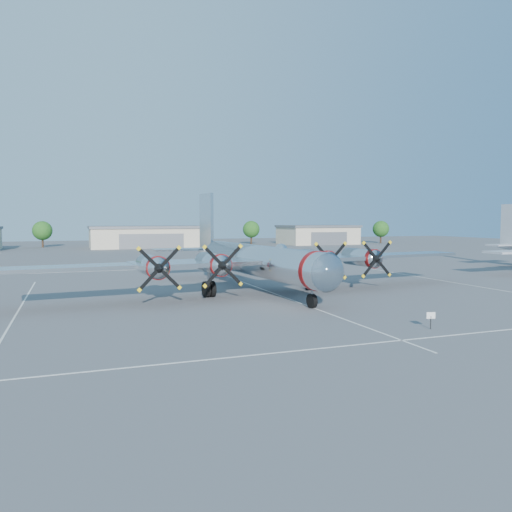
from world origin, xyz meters
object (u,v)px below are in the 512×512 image
object	(u,v)px
info_placard	(431,317)
hangar_center	(148,237)
tree_far_east	(381,229)
tree_west	(42,231)
tree_east	(251,229)
hangar_east	(317,235)
main_bomber_b29	(253,291)

from	to	relation	value
info_placard	hangar_center	bearing A→B (deg)	107.76
tree_far_east	info_placard	size ratio (longest dim) A/B	6.02
tree_west	tree_east	xyz separation A→B (m)	(55.00, -2.00, 0.00)
tree_west	tree_east	bearing A→B (deg)	-2.08
tree_far_east	hangar_center	bearing A→B (deg)	178.35
tree_east	tree_west	bearing A→B (deg)	177.92
tree_east	info_placard	xyz separation A→B (m)	(-26.39, -108.13, -3.45)
hangar_center	tree_east	bearing A→B (deg)	11.38
hangar_east	tree_west	distance (m)	73.46
tree_east	hangar_center	bearing A→B (deg)	-168.62
hangar_center	hangar_east	size ratio (longest dim) A/B	1.39
info_placard	tree_east	bearing A→B (deg)	92.02
tree_west	tree_far_east	size ratio (longest dim) A/B	1.00
hangar_east	tree_east	bearing A→B (deg)	161.46
main_bomber_b29	hangar_center	bearing A→B (deg)	83.71
hangar_center	hangar_east	bearing A→B (deg)	0.00
hangar_center	tree_west	size ratio (longest dim) A/B	4.31
hangar_center	tree_east	distance (m)	30.64
tree_east	info_placard	bearing A→B (deg)	-103.71
tree_east	main_bomber_b29	world-z (taller)	tree_east
hangar_east	info_placard	size ratio (longest dim) A/B	18.66
tree_west	main_bomber_b29	size ratio (longest dim) A/B	0.14
hangar_east	tree_east	size ratio (longest dim) A/B	3.10
hangar_center	tree_far_east	size ratio (longest dim) A/B	4.31
hangar_east	tree_far_east	bearing A→B (deg)	-5.61
hangar_center	info_placard	world-z (taller)	hangar_center
tree_west	tree_far_east	bearing A→B (deg)	-6.14
main_bomber_b29	info_placard	bearing A→B (deg)	-82.17
tree_west	tree_east	world-z (taller)	same
info_placard	tree_far_east	bearing A→B (deg)	72.99
tree_east	main_bomber_b29	xyz separation A→B (m)	(-31.18, -87.84, -4.22)
hangar_center	main_bomber_b29	distance (m)	81.86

